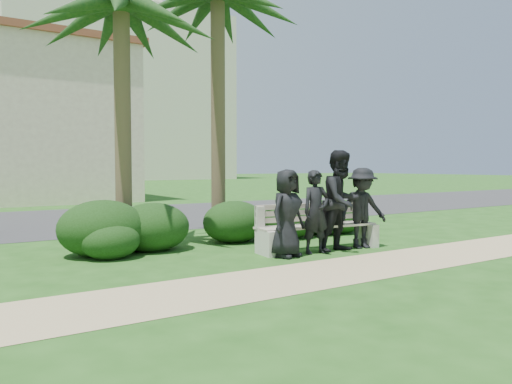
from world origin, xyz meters
TOP-DOWN VIEW (x-y plane):
  - ground at (0.00, 0.00)m, footprint 160.00×160.00m
  - footpath at (0.00, -1.80)m, footprint 30.00×1.60m
  - asphalt_street at (0.00, 8.00)m, footprint 160.00×8.00m
  - stucco_bldg_right at (-1.00, 18.00)m, footprint 8.40×8.40m
  - hotel_tower at (14.00, 55.00)m, footprint 26.00×18.00m
  - park_bench at (1.18, -0.15)m, footprint 2.55×0.83m
  - man_a at (0.23, -0.43)m, footprint 0.87×0.69m
  - man_b at (0.91, -0.42)m, footprint 0.60×0.43m
  - man_c at (1.45, -0.52)m, footprint 1.03×0.86m
  - man_d at (2.06, -0.46)m, footprint 1.13×0.79m
  - hedge_a at (-2.45, 1.14)m, footprint 1.04×0.86m
  - hedge_b at (-2.47, 1.55)m, footprint 1.61×1.33m
  - hedge_c at (-1.51, 1.56)m, footprint 1.46×1.21m
  - hedge_d at (0.37, 1.64)m, footprint 1.40×1.16m
  - hedge_e at (1.66, 1.46)m, footprint 1.30×1.08m
  - hedge_f at (2.77, 1.52)m, footprint 1.30×1.07m
  - hedge_extra at (3.22, 1.46)m, footprint 1.30×1.08m
  - palm_left at (-1.89, 2.10)m, footprint 3.00×3.00m

SIDE VIEW (x-z plane):
  - ground at x=0.00m, z-range 0.00..0.00m
  - footpath at x=0.00m, z-range -0.01..0.01m
  - asphalt_street at x=0.00m, z-range -0.01..0.01m
  - hedge_a at x=-2.45m, z-range 0.00..0.68m
  - park_bench at x=1.18m, z-range -0.04..0.83m
  - hedge_f at x=2.77m, z-range 0.00..0.85m
  - hedge_e at x=1.66m, z-range 0.00..0.85m
  - hedge_extra at x=3.22m, z-range 0.00..0.85m
  - hedge_d at x=0.37m, z-range 0.00..0.91m
  - hedge_c at x=-1.51m, z-range 0.00..0.96m
  - hedge_b at x=-2.47m, z-range 0.00..1.05m
  - man_b at x=0.91m, z-range 0.00..1.55m
  - man_a at x=0.23m, z-range 0.00..1.57m
  - man_d at x=2.06m, z-range 0.00..1.59m
  - man_c at x=1.45m, z-range 0.00..1.93m
  - stucco_bldg_right at x=-1.00m, z-range 0.01..7.31m
  - palm_left at x=-1.89m, z-range 1.89..7.62m
  - hotel_tower at x=14.00m, z-range -5.24..32.06m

